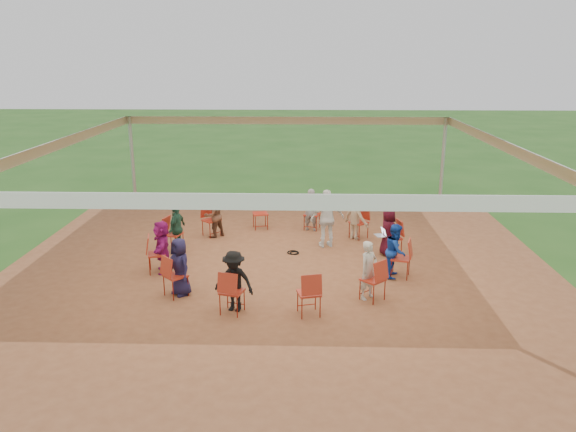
{
  "coord_description": "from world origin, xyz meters",
  "views": [
    {
      "loc": [
        0.58,
        -12.82,
        4.88
      ],
      "look_at": [
        0.19,
        0.3,
        1.11
      ],
      "focal_mm": 35.0,
      "sensor_mm": 36.0,
      "label": 1
    }
  ],
  "objects_px": {
    "person_seated_1": "(356,217)",
    "person_seated_9": "(396,251)",
    "person_seated_4": "(177,228)",
    "person_seated_5": "(162,247)",
    "chair_1": "(359,223)",
    "person_seated_2": "(311,210)",
    "chair_3": "(260,214)",
    "laptop": "(382,233)",
    "chair_2": "(312,214)",
    "chair_0": "(392,238)",
    "chair_10": "(373,280)",
    "chair_4": "(211,220)",
    "chair_8": "(232,292)",
    "chair_11": "(401,258)",
    "person_seated_8": "(369,270)",
    "chair_5": "(173,234)",
    "standing_person": "(327,218)",
    "person_seated_0": "(388,231)",
    "chair_9": "(309,293)",
    "cable_coil": "(294,253)",
    "person_seated_6": "(180,267)",
    "person_seated_7": "(234,281)",
    "person_seated_3": "(214,215)",
    "chair_7": "(175,276)"
  },
  "relations": [
    {
      "from": "person_seated_4",
      "to": "standing_person",
      "type": "distance_m",
      "value": 3.89
    },
    {
      "from": "chair_9",
      "to": "person_seated_2",
      "type": "distance_m",
      "value": 5.48
    },
    {
      "from": "chair_1",
      "to": "standing_person",
      "type": "relative_size",
      "value": 0.58
    },
    {
      "from": "person_seated_1",
      "to": "person_seated_5",
      "type": "bearing_deg",
      "value": 75.0
    },
    {
      "from": "person_seated_8",
      "to": "standing_person",
      "type": "height_order",
      "value": "standing_person"
    },
    {
      "from": "chair_4",
      "to": "chair_8",
      "type": "bearing_deg",
      "value": 60.0
    },
    {
      "from": "person_seated_5",
      "to": "laptop",
      "type": "distance_m",
      "value": 5.38
    },
    {
      "from": "person_seated_2",
      "to": "cable_coil",
      "type": "distance_m",
      "value": 2.1
    },
    {
      "from": "chair_11",
      "to": "chair_5",
      "type": "bearing_deg",
      "value": 90.0
    },
    {
      "from": "person_seated_8",
      "to": "chair_4",
      "type": "bearing_deg",
      "value": 90.0
    },
    {
      "from": "chair_0",
      "to": "chair_10",
      "type": "height_order",
      "value": "same"
    },
    {
      "from": "chair_3",
      "to": "person_seated_3",
      "type": "bearing_deg",
      "value": 19.52
    },
    {
      "from": "chair_0",
      "to": "chair_11",
      "type": "bearing_deg",
      "value": 165.0
    },
    {
      "from": "chair_3",
      "to": "person_seated_4",
      "type": "relative_size",
      "value": 0.73
    },
    {
      "from": "chair_10",
      "to": "chair_9",
      "type": "bearing_deg",
      "value": 165.0
    },
    {
      "from": "chair_1",
      "to": "chair_7",
      "type": "height_order",
      "value": "same"
    },
    {
      "from": "chair_2",
      "to": "chair_9",
      "type": "relative_size",
      "value": 1.0
    },
    {
      "from": "person_seated_8",
      "to": "chair_0",
      "type": "bearing_deg",
      "value": 27.9
    },
    {
      "from": "person_seated_2",
      "to": "person_seated_7",
      "type": "bearing_deg",
      "value": 90.0
    },
    {
      "from": "chair_3",
      "to": "chair_11",
      "type": "xyz_separation_m",
      "value": [
        3.47,
        -3.62,
        0.0
      ]
    },
    {
      "from": "person_seated_1",
      "to": "person_seated_9",
      "type": "distance_m",
      "value": 2.77
    },
    {
      "from": "person_seated_0",
      "to": "person_seated_4",
      "type": "xyz_separation_m",
      "value": [
        -5.36,
        0.12,
        0.0
      ]
    },
    {
      "from": "chair_11",
      "to": "person_seated_0",
      "type": "relative_size",
      "value": 0.73
    },
    {
      "from": "chair_11",
      "to": "person_seated_8",
      "type": "distance_m",
      "value": 1.48
    },
    {
      "from": "person_seated_1",
      "to": "standing_person",
      "type": "height_order",
      "value": "standing_person"
    },
    {
      "from": "chair_5",
      "to": "chair_11",
      "type": "bearing_deg",
      "value": 90.0
    },
    {
      "from": "chair_0",
      "to": "person_seated_8",
      "type": "relative_size",
      "value": 0.73
    },
    {
      "from": "chair_5",
      "to": "person_seated_4",
      "type": "xyz_separation_m",
      "value": [
        0.12,
        -0.03,
        0.18
      ]
    },
    {
      "from": "person_seated_4",
      "to": "person_seated_5",
      "type": "bearing_deg",
      "value": 15.0
    },
    {
      "from": "chair_2",
      "to": "chair_11",
      "type": "height_order",
      "value": "same"
    },
    {
      "from": "chair_11",
      "to": "person_seated_2",
      "type": "distance_m",
      "value": 4.01
    },
    {
      "from": "chair_1",
      "to": "person_seated_7",
      "type": "height_order",
      "value": "person_seated_7"
    },
    {
      "from": "person_seated_5",
      "to": "chair_0",
      "type": "bearing_deg",
      "value": 90.0
    },
    {
      "from": "chair_0",
      "to": "person_seated_0",
      "type": "xyz_separation_m",
      "value": [
        -0.12,
        -0.03,
        0.18
      ]
    },
    {
      "from": "chair_11",
      "to": "person_seated_3",
      "type": "xyz_separation_m",
      "value": [
        -4.7,
        2.82,
        0.18
      ]
    },
    {
      "from": "chair_0",
      "to": "chair_4",
      "type": "distance_m",
      "value": 5.01
    },
    {
      "from": "chair_4",
      "to": "chair_7",
      "type": "height_order",
      "value": "same"
    },
    {
      "from": "chair_4",
      "to": "chair_7",
      "type": "relative_size",
      "value": 1.0
    },
    {
      "from": "chair_5",
      "to": "person_seated_6",
      "type": "height_order",
      "value": "person_seated_6"
    },
    {
      "from": "person_seated_4",
      "to": "person_seated_5",
      "type": "xyz_separation_m",
      "value": [
        -0.03,
        -1.44,
        0.0
      ]
    },
    {
      "from": "chair_3",
      "to": "chair_1",
      "type": "bearing_deg",
      "value": 150.0
    },
    {
      "from": "chair_2",
      "to": "person_seated_9",
      "type": "bearing_deg",
      "value": 133.79
    },
    {
      "from": "chair_0",
      "to": "chair_11",
      "type": "height_order",
      "value": "same"
    },
    {
      "from": "chair_4",
      "to": "person_seated_5",
      "type": "bearing_deg",
      "value": 32.1
    },
    {
      "from": "person_seated_2",
      "to": "person_seated_8",
      "type": "distance_m",
      "value": 4.81
    },
    {
      "from": "person_seated_9",
      "to": "chair_10",
      "type": "bearing_deg",
      "value": 169.52
    },
    {
      "from": "chair_5",
      "to": "person_seated_1",
      "type": "distance_m",
      "value": 4.91
    },
    {
      "from": "person_seated_0",
      "to": "person_seated_8",
      "type": "distance_m",
      "value": 2.77
    },
    {
      "from": "chair_5",
      "to": "chair_9",
      "type": "height_order",
      "value": "same"
    },
    {
      "from": "chair_1",
      "to": "person_seated_2",
      "type": "height_order",
      "value": "person_seated_2"
    }
  ]
}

